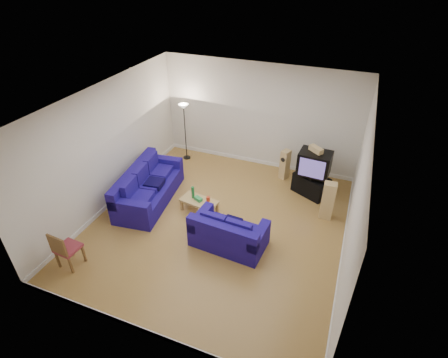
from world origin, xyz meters
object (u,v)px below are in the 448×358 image
(sofa_loveseat, at_px, (228,235))
(coffee_table, at_px, (199,202))
(tv_stand, at_px, (311,185))
(television, at_px, (314,163))
(sofa_three_seat, at_px, (147,189))

(sofa_loveseat, height_order, coffee_table, sofa_loveseat)
(tv_stand, height_order, television, television)
(sofa_loveseat, xyz_separation_m, tv_stand, (1.41, 2.78, -0.03))
(sofa_three_seat, relative_size, coffee_table, 2.51)
(sofa_three_seat, xyz_separation_m, television, (4.07, 1.90, 0.65))
(sofa_loveseat, bearing_deg, sofa_three_seat, 166.15)
(sofa_three_seat, relative_size, sofa_loveseat, 1.48)
(coffee_table, bearing_deg, television, 35.69)
(television, bearing_deg, sofa_loveseat, -113.44)
(sofa_loveseat, bearing_deg, tv_stand, 67.20)
(television, bearing_deg, coffee_table, -140.63)
(coffee_table, relative_size, tv_stand, 1.08)
(sofa_three_seat, xyz_separation_m, coffee_table, (1.51, 0.06, -0.06))
(sofa_loveseat, height_order, television, television)
(sofa_three_seat, bearing_deg, tv_stand, 107.89)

